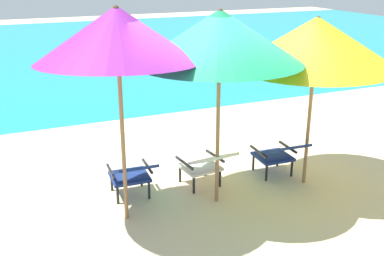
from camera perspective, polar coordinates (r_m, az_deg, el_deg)
ground_plane at (r=10.38m, az=-7.66°, el=2.05°), size 40.00×40.00×0.00m
ocean_band at (r=18.52m, az=-15.06°, el=9.32°), size 40.00×18.00×0.01m
lounge_chair_left at (r=6.38m, az=-7.38°, el=-5.56°), size 0.58×0.90×0.68m
lounge_chair_center at (r=6.63m, az=1.73°, el=-4.37°), size 0.62×0.92×0.68m
lounge_chair_right at (r=7.10m, az=10.67°, el=-3.06°), size 0.57×0.90×0.68m
beach_umbrella_left at (r=5.36m, az=-9.19°, el=11.27°), size 2.48×2.50×2.72m
beach_umbrella_center at (r=5.76m, az=3.43°, el=11.14°), size 2.28×2.29×2.61m
beach_umbrella_right at (r=6.56m, az=15.01°, el=10.19°), size 2.27×2.26×2.46m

